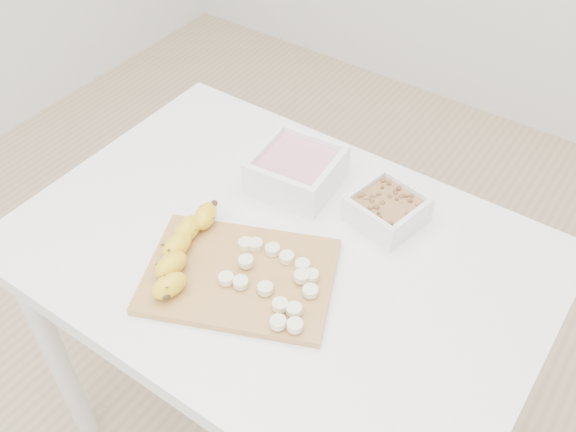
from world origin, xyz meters
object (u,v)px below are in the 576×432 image
Objects in this scene: table at (279,280)px; cutting_board at (240,276)px; bowl_granola at (387,209)px; banana at (183,250)px; bowl_yogurt at (297,169)px.

table is 2.97× the size of cutting_board.
bowl_granola is (0.13, 0.18, 0.13)m from table.
table is at bearing 82.23° from cutting_board.
bowl_granola reaches higher than banana.
table is at bearing -125.55° from bowl_granola.
bowl_yogurt is at bearing 73.44° from banana.
cutting_board is at bearing 6.94° from banana.
bowl_yogurt is 0.31m from banana.
cutting_board is at bearing -97.77° from table.
cutting_board is 1.44× the size of banana.
banana is (-0.25, -0.31, 0.00)m from bowl_granola.
cutting_board is (-0.01, -0.10, 0.10)m from table.
bowl_granola is at bearing 63.19° from cutting_board.
bowl_granola is 0.40m from banana.
cutting_board is at bearing -77.17° from bowl_yogurt.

